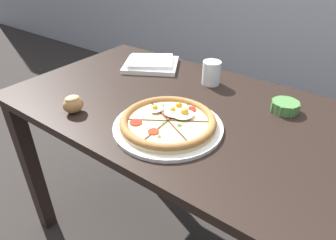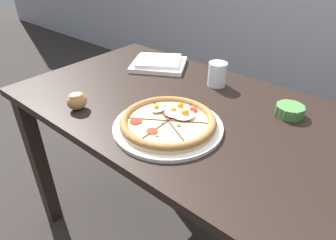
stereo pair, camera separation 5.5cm
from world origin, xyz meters
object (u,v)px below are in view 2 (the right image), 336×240
Objects in this scene: water_glass at (217,75)px; pizza at (168,122)px; napkin_folded at (159,63)px; bread_piece_near at (77,101)px; dining_table at (207,140)px; ramekin_bowl at (290,110)px.

pizza is at bearing -81.46° from water_glass.
water_glass reaches higher than napkin_folded.
bread_piece_near is at bearing -118.63° from water_glass.
dining_table is at bearing -26.62° from napkin_folded.
ramekin_bowl is 0.32× the size of napkin_folded.
ramekin_bowl is 0.32m from water_glass.
bread_piece_near is (0.05, -0.48, 0.02)m from napkin_folded.
bread_piece_near is (-0.37, -0.27, 0.14)m from dining_table.
water_glass is at bearing 172.46° from ramekin_bowl.
dining_table is 0.48m from bread_piece_near.
bread_piece_near is 0.55m from water_glass.
bread_piece_near is at bearing -160.10° from pizza.
napkin_folded is (-0.37, 0.36, -0.00)m from pizza.
water_glass is (-0.32, 0.04, 0.02)m from ramekin_bowl.
dining_table is 4.31× the size of pizza.
ramekin_bowl is 0.63m from napkin_folded.
pizza is 0.42m from ramekin_bowl.
water_glass is (-0.06, 0.37, 0.02)m from pizza.
bread_piece_near is at bearing -142.81° from ramekin_bowl.
napkin_folded is 0.31m from water_glass.
ramekin_bowl reaches higher than dining_table.
water_glass is at bearing 116.68° from dining_table.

